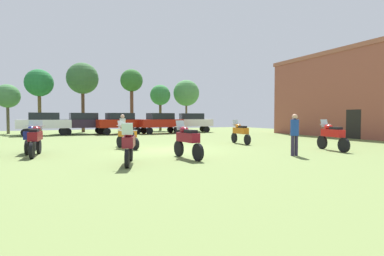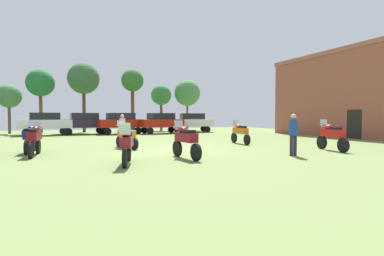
# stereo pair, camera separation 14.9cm
# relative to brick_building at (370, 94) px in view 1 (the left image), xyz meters

# --- Properties ---
(ground_plane) EXTENTS (44.00, 52.00, 0.02)m
(ground_plane) POSITION_rel_brick_building_xyz_m (-18.00, -1.86, -3.53)
(ground_plane) COLOR olive
(brick_building) EXTENTS (6.12, 16.20, 7.06)m
(brick_building) POSITION_rel_brick_building_xyz_m (0.00, 0.00, 0.00)
(brick_building) COLOR #944C3C
(brick_building) RESTS_ON ground
(motorcycle_1) EXTENTS (0.83, 2.08, 1.44)m
(motorcycle_1) POSITION_rel_brick_building_xyz_m (-19.77, -0.45, -2.81)
(motorcycle_1) COLOR black
(motorcycle_1) RESTS_ON ground
(motorcycle_2) EXTENTS (0.62, 2.16, 1.49)m
(motorcycle_2) POSITION_rel_brick_building_xyz_m (-18.38, -4.98, -2.79)
(motorcycle_2) COLOR black
(motorcycle_2) RESTS_ON ground
(motorcycle_3) EXTENTS (0.73, 2.17, 1.51)m
(motorcycle_3) POSITION_rel_brick_building_xyz_m (-10.91, -5.45, -2.78)
(motorcycle_3) COLOR black
(motorcycle_3) RESTS_ON ground
(motorcycle_5) EXTENTS (0.62, 2.29, 1.49)m
(motorcycle_5) POSITION_rel_brick_building_xyz_m (-23.83, -1.67, -2.78)
(motorcycle_5) COLOR black
(motorcycle_5) RESTS_ON ground
(motorcycle_7) EXTENTS (0.62, 2.23, 1.45)m
(motorcycle_7) POSITION_rel_brick_building_xyz_m (-12.89, -0.55, -2.80)
(motorcycle_7) COLOR black
(motorcycle_7) RESTS_ON ground
(motorcycle_9) EXTENTS (0.83, 2.07, 1.44)m
(motorcycle_9) POSITION_rel_brick_building_xyz_m (-20.76, -5.40, -2.81)
(motorcycle_9) COLOR black
(motorcycle_9) RESTS_ON ground
(motorcycle_10) EXTENTS (0.62, 2.13, 1.48)m
(motorcycle_10) POSITION_rel_brick_building_xyz_m (-24.10, -0.43, -2.79)
(motorcycle_10) COLOR black
(motorcycle_10) RESTS_ON ground
(car_1) EXTENTS (4.51, 2.39, 2.00)m
(car_1) POSITION_rel_brick_building_xyz_m (-17.64, 12.46, -2.35)
(car_1) COLOR black
(car_1) RESTS_ON ground
(car_2) EXTENTS (4.37, 1.97, 2.00)m
(car_2) POSITION_rel_brick_building_xyz_m (-24.06, 13.15, -2.35)
(car_2) COLOR black
(car_2) RESTS_ON ground
(car_3) EXTENTS (4.48, 2.29, 2.00)m
(car_3) POSITION_rel_brick_building_xyz_m (-13.84, 11.83, -2.35)
(car_3) COLOR black
(car_3) RESTS_ON ground
(car_4) EXTENTS (4.54, 2.50, 2.00)m
(car_4) POSITION_rel_brick_building_xyz_m (-10.09, 12.68, -2.35)
(car_4) COLOR black
(car_4) RESTS_ON ground
(car_6) EXTENTS (4.41, 2.09, 2.00)m
(car_6) POSITION_rel_brick_building_xyz_m (-20.81, 13.40, -2.35)
(car_6) COLOR black
(car_6) RESTS_ON ground
(person_1) EXTENTS (0.37, 0.37, 1.78)m
(person_1) POSITION_rel_brick_building_xyz_m (-19.53, 1.82, -2.47)
(person_1) COLOR #27293F
(person_1) RESTS_ON ground
(person_2) EXTENTS (0.41, 0.41, 1.75)m
(person_2) POSITION_rel_brick_building_xyz_m (-13.98, -6.13, -2.49)
(person_2) COLOR #2C243D
(person_2) RESTS_ON ground
(tree_1) EXTENTS (2.42, 2.42, 5.46)m
(tree_1) POSITION_rel_brick_building_xyz_m (-11.82, 17.86, 0.67)
(tree_1) COLOR #4F4225
(tree_1) RESTS_ON ground
(tree_3) EXTENTS (2.40, 2.40, 6.79)m
(tree_3) POSITION_rel_brick_building_xyz_m (-15.67, 16.10, 1.93)
(tree_3) COLOR brown
(tree_3) RESTS_ON ground
(tree_4) EXTENTS (2.25, 2.25, 4.76)m
(tree_4) POSITION_rel_brick_building_xyz_m (-27.35, 17.43, 0.08)
(tree_4) COLOR brown
(tree_4) RESTS_ON ground
(tree_5) EXTENTS (2.70, 2.70, 6.37)m
(tree_5) POSITION_rel_brick_building_xyz_m (-24.63, 17.41, 1.44)
(tree_5) COLOR brown
(tree_5) RESTS_ON ground
(tree_7) EXTENTS (3.28, 3.28, 7.35)m
(tree_7) POSITION_rel_brick_building_xyz_m (-20.55, 17.56, 2.15)
(tree_7) COLOR #523824
(tree_7) RESTS_ON ground
(tree_8) EXTENTS (3.19, 3.19, 6.17)m
(tree_8) POSITION_rel_brick_building_xyz_m (-8.56, 17.53, 1.04)
(tree_8) COLOR brown
(tree_8) RESTS_ON ground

